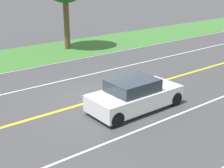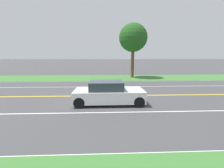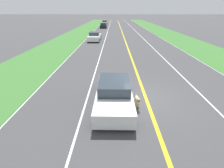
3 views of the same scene
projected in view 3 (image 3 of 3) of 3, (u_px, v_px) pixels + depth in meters
The scene contains 10 objects.
ground_plane at pixel (146, 98), 8.93m from camera, with size 400.00×400.00×0.00m, color #424244.
centre_divider_line at pixel (146, 98), 8.93m from camera, with size 0.18×160.00×0.01m, color yellow.
lane_edge_line_right at pixel (30, 97), 9.01m from camera, with size 0.14×160.00×0.01m, color white.
lane_dash_same_dir at pixel (87, 98), 8.97m from camera, with size 0.10×160.00×0.01m, color white.
lane_dash_oncoming at pixel (205, 98), 8.89m from camera, with size 0.10×160.00×0.01m, color white.
ego_car at pixel (114, 94), 8.04m from camera, with size 1.91×4.30×1.43m.
dog at pixel (137, 99), 7.95m from camera, with size 0.23×1.03×0.72m.
car_trailing_near at pixel (95, 36), 25.68m from camera, with size 1.94×4.79×1.41m.
car_trailing_mid at pixel (103, 26), 43.90m from camera, with size 1.85×4.31×1.40m.
car_trailing_far at pixel (105, 22), 55.45m from camera, with size 1.93×4.62×1.35m.
Camera 3 is at (1.92, 7.66, 4.71)m, focal length 24.00 mm.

